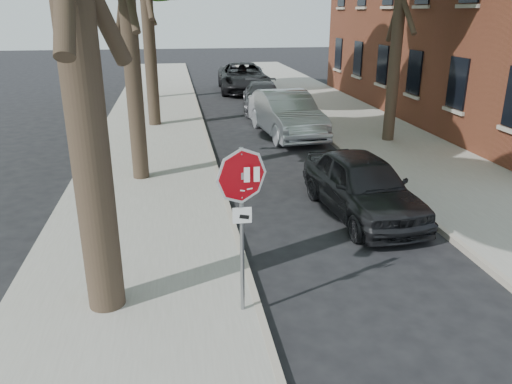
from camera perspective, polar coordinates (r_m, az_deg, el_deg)
ground at (r=8.18m, az=3.49°, el=-13.46°), size 120.00×120.00×0.00m
sidewalk_left at (r=19.18m, az=-11.90°, el=6.16°), size 4.00×55.00×0.12m
sidewalk_right at (r=20.61m, az=12.58°, el=7.06°), size 4.00×55.00×0.12m
curb_left at (r=19.19m, az=-5.74°, el=6.52°), size 0.12×55.00×0.13m
curb_right at (r=19.94m, az=7.06°, el=6.98°), size 0.12×55.00×0.13m
stop_sign at (r=7.14m, az=-1.63°, el=-0.95°), size 0.76×0.34×2.61m
car_a at (r=11.75m, az=12.05°, el=0.77°), size 2.05×4.37×1.44m
car_b at (r=19.17m, az=3.48°, el=8.91°), size 2.23×5.18×1.66m
car_c at (r=24.12m, az=0.78°, el=10.81°), size 2.38×4.74×1.32m
car_d at (r=30.08m, az=-1.48°, el=12.96°), size 3.03×6.08×1.66m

